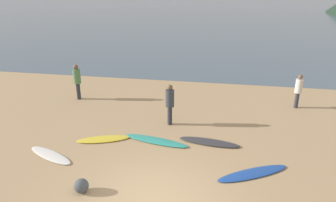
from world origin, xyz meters
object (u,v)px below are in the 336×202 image
(beach_rock_near, at_px, (81,186))
(surfboard_4, at_px, (253,173))
(person_0, at_px, (77,79))
(surfboard_0, at_px, (50,155))
(person_2, at_px, (299,88))
(person_1, at_px, (170,101))
(surfboard_3, at_px, (209,142))
(surfboard_2, at_px, (156,141))
(surfboard_1, at_px, (103,139))

(beach_rock_near, bearing_deg, surfboard_4, 19.60)
(surfboard_4, relative_size, person_0, 1.38)
(surfboard_4, distance_m, beach_rock_near, 5.11)
(surfboard_0, bearing_deg, beach_rock_near, -16.81)
(beach_rock_near, bearing_deg, person_2, 46.20)
(surfboard_0, height_order, person_1, person_1)
(surfboard_3, relative_size, surfboard_4, 0.91)
(surfboard_0, bearing_deg, surfboard_2, 49.48)
(surfboard_0, bearing_deg, person_1, 64.94)
(surfboard_1, distance_m, surfboard_3, 3.92)
(person_0, height_order, beach_rock_near, person_0)
(surfboard_1, distance_m, surfboard_2, 1.97)
(surfboard_0, height_order, surfboard_4, surfboard_0)
(surfboard_0, distance_m, surfboard_4, 6.67)
(surfboard_1, height_order, person_2, person_2)
(surfboard_1, bearing_deg, person_2, 10.02)
(person_0, xyz_separation_m, person_2, (10.37, 0.71, -0.10))
(surfboard_0, xyz_separation_m, person_0, (-1.35, 5.16, 1.00))
(surfboard_4, bearing_deg, surfboard_2, 126.89)
(person_1, distance_m, beach_rock_near, 5.08)
(surfboard_4, bearing_deg, person_0, 118.47)
(surfboard_2, xyz_separation_m, surfboard_4, (3.36, -1.48, -0.01))
(surfboard_1, relative_size, surfboard_4, 0.80)
(surfboard_1, bearing_deg, surfboard_3, -13.89)
(surfboard_1, relative_size, beach_rock_near, 4.69)
(person_1, distance_m, person_2, 6.11)
(surfboard_1, height_order, person_1, person_1)
(surfboard_2, bearing_deg, person_0, 154.51)
(surfboard_0, xyz_separation_m, surfboard_4, (6.67, 0.12, -0.00))
(person_0, bearing_deg, surfboard_1, 161.01)
(surfboard_1, bearing_deg, surfboard_4, -33.70)
(surfboard_2, relative_size, surfboard_3, 1.12)
(person_0, xyz_separation_m, person_1, (4.92, -2.05, -0.02))
(beach_rock_near, bearing_deg, person_1, 70.08)
(surfboard_0, height_order, person_0, person_0)
(surfboard_2, xyz_separation_m, beach_rock_near, (-1.46, -3.19, 0.17))
(surfboard_1, relative_size, surfboard_3, 0.88)
(surfboard_3, height_order, person_2, person_2)
(surfboard_3, bearing_deg, surfboard_1, -166.11)
(person_2, bearing_deg, surfboard_0, 121.88)
(surfboard_0, bearing_deg, surfboard_4, 24.81)
(person_2, bearing_deg, beach_rock_near, 135.01)
(surfboard_4, bearing_deg, person_1, 106.63)
(surfboard_3, distance_m, beach_rock_near, 4.81)
(surfboard_4, height_order, person_1, person_1)
(surfboard_0, distance_m, surfboard_3, 5.55)
(surfboard_1, bearing_deg, surfboard_2, -14.07)
(surfboard_1, xyz_separation_m, beach_rock_near, (0.50, -2.97, 0.17))
(person_2, xyz_separation_m, beach_rock_near, (-7.16, -7.47, -0.73))
(surfboard_0, relative_size, surfboard_1, 1.01)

